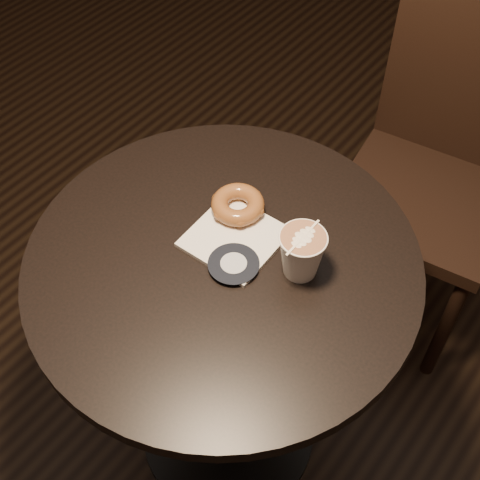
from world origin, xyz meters
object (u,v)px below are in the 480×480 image
at_px(latte_cup, 302,254).
at_px(pastry_bag, 235,238).
at_px(cafe_table, 225,320).
at_px(doughnut, 238,205).
at_px(chair, 446,143).

bearing_deg(latte_cup, pastry_bag, -173.52).
height_order(cafe_table, pastry_bag, pastry_bag).
bearing_deg(doughnut, cafe_table, -65.95).
xyz_separation_m(chair, latte_cup, (0.01, -0.65, 0.23)).
bearing_deg(chair, doughnut, -113.22).
height_order(cafe_table, chair, chair).
height_order(pastry_bag, latte_cup, latte_cup).
bearing_deg(chair, pastry_bag, -109.36).
xyz_separation_m(cafe_table, pastry_bag, (-0.01, 0.05, 0.20)).
relative_size(cafe_table, latte_cup, 8.27).
bearing_deg(doughnut, latte_cup, -12.76).
relative_size(cafe_table, chair, 0.74).
height_order(chair, doughnut, chair).
bearing_deg(latte_cup, cafe_table, -152.40).
bearing_deg(chair, cafe_table, -107.81).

